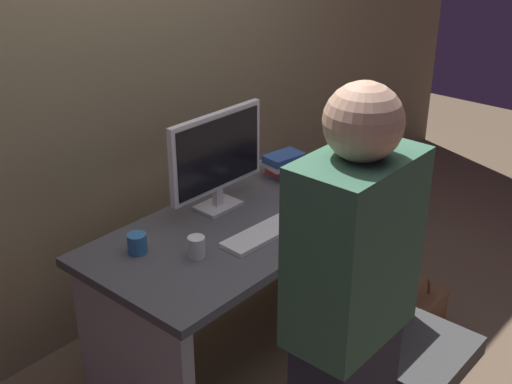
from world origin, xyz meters
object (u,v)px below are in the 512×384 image
at_px(office_chair, 394,350).
at_px(keyboard, 266,232).
at_px(book_stack, 284,164).
at_px(cup_by_monitor, 137,243).
at_px(desk, 248,262).
at_px(cell_phone, 350,192).
at_px(handbag, 418,321).
at_px(cup_near_keyboard, 196,247).
at_px(monitor, 218,156).
at_px(person_at_desk, 348,333).
at_px(mouse, 306,203).

xyz_separation_m(office_chair, keyboard, (-0.03, 0.63, 0.32)).
bearing_deg(book_stack, cup_by_monitor, -178.63).
bearing_deg(keyboard, desk, 74.24).
distance_m(office_chair, book_stack, 1.14).
distance_m(desk, cell_phone, 0.61).
height_order(desk, cell_phone, cell_phone).
xyz_separation_m(cup_by_monitor, book_stack, (0.99, 0.02, 0.02)).
xyz_separation_m(office_chair, handbag, (0.61, 0.19, -0.29)).
bearing_deg(cup_near_keyboard, monitor, 31.95).
bearing_deg(cell_phone, monitor, 146.27).
height_order(person_at_desk, cup_by_monitor, person_at_desk).
height_order(desk, person_at_desk, person_at_desk).
bearing_deg(monitor, mouse, -48.46).
relative_size(book_stack, handbag, 0.61).
relative_size(office_chair, person_at_desk, 0.57).
bearing_deg(cup_near_keyboard, cup_by_monitor, 122.40).
distance_m(desk, handbag, 0.92).
distance_m(office_chair, cup_near_keyboard, 0.88).
distance_m(person_at_desk, monitor, 1.17).
bearing_deg(cell_phone, mouse, 166.40).
height_order(person_at_desk, keyboard, person_at_desk).
bearing_deg(office_chair, keyboard, 93.11).
relative_size(cup_near_keyboard, cup_by_monitor, 1.09).
bearing_deg(keyboard, cup_near_keyboard, 167.27).
bearing_deg(cup_by_monitor, keyboard, -33.42).
bearing_deg(keyboard, monitor, 83.55).
distance_m(office_chair, person_at_desk, 0.65).
bearing_deg(desk, cup_by_monitor, 163.46).
xyz_separation_m(person_at_desk, mouse, (0.78, 0.74, -0.09)).
xyz_separation_m(mouse, handbag, (0.32, -0.47, -0.61)).
distance_m(desk, keyboard, 0.28).
height_order(office_chair, cup_by_monitor, office_chair).
xyz_separation_m(office_chair, cell_phone, (0.54, 0.59, 0.31)).
relative_size(keyboard, book_stack, 1.85).
bearing_deg(person_at_desk, desk, 59.35).
xyz_separation_m(monitor, mouse, (0.27, -0.30, -0.24)).
height_order(cup_near_keyboard, cup_by_monitor, cup_near_keyboard).
relative_size(office_chair, monitor, 1.74).
bearing_deg(book_stack, handbag, -81.78).
relative_size(desk, book_stack, 6.47).
relative_size(keyboard, cup_by_monitor, 5.26).
bearing_deg(monitor, person_at_desk, -116.36).
bearing_deg(monitor, cup_near_keyboard, -148.05).
relative_size(office_chair, handbag, 2.49).
bearing_deg(office_chair, cell_phone, 47.34).
distance_m(desk, person_at_desk, 1.06).
distance_m(person_at_desk, mouse, 1.08).
relative_size(office_chair, cup_by_monitor, 11.50).
relative_size(monitor, book_stack, 2.33).
bearing_deg(book_stack, keyboard, -148.79).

